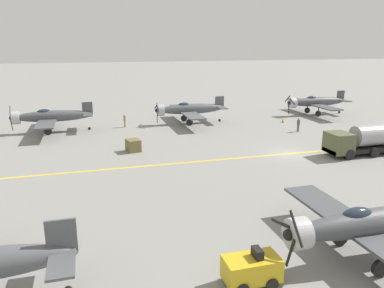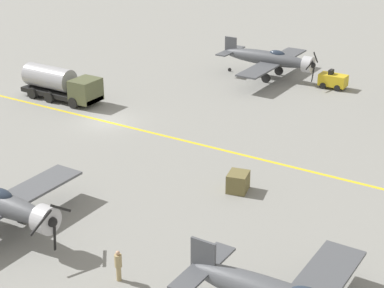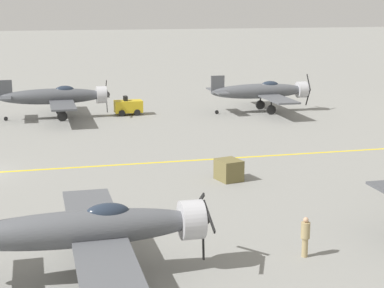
{
  "view_description": "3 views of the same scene",
  "coord_description": "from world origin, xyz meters",
  "views": [
    {
      "loc": [
        -32.52,
        19.57,
        10.89
      ],
      "look_at": [
        -1.56,
        10.82,
        2.22
      ],
      "focal_mm": 35.0,
      "sensor_mm": 36.0,
      "label": 1
    },
    {
      "loc": [
        38.51,
        32.57,
        19.23
      ],
      "look_at": [
        4.76,
        11.44,
        2.27
      ],
      "focal_mm": 60.0,
      "sensor_mm": 36.0,
      "label": 2
    },
    {
      "loc": [
        40.63,
        4.17,
        10.52
      ],
      "look_at": [
        5.89,
        12.83,
        2.5
      ],
      "focal_mm": 60.0,
      "sensor_mm": 36.0,
      "label": 3
    }
  ],
  "objects": [
    {
      "name": "airplane_near_right",
      "position": [
        18.24,
        -14.86,
        2.01
      ],
      "size": [
        12.0,
        9.98,
        3.65
      ],
      "rotation": [
        0.0,
        0.0,
        -0.0
      ],
      "color": "#474A4F",
      "rests_on": "ground"
    },
    {
      "name": "traffic_cone",
      "position": [
        14.14,
        -7.04,
        0.28
      ],
      "size": [
        0.36,
        0.36,
        0.55
      ],
      "primitive_type": "cone",
      "color": "orange",
      "rests_on": "ground"
    },
    {
      "name": "airplane_far_right",
      "position": [
        16.8,
        24.09,
        2.01
      ],
      "size": [
        12.0,
        9.98,
        3.65
      ],
      "rotation": [
        0.0,
        0.0,
        0.05
      ],
      "color": "#4B4E53",
      "rests_on": "ground"
    },
    {
      "name": "airplane_mid_left",
      "position": [
        -18.28,
        6.21,
        2.01
      ],
      "size": [
        12.0,
        9.98,
        3.65
      ],
      "rotation": [
        0.0,
        0.0,
        0.0
      ],
      "color": "#494C51",
      "rests_on": "ground"
    },
    {
      "name": "taxiway_stripe",
      "position": [
        0.0,
        0.0,
        0.0
      ],
      "size": [
        0.3,
        160.0,
        0.01
      ],
      "primitive_type": "cube",
      "color": "yellow",
      "rests_on": "ground"
    },
    {
      "name": "fuel_tanker",
      "position": [
        -2.21,
        -6.95,
        1.51
      ],
      "size": [
        2.67,
        8.0,
        2.98
      ],
      "color": "black",
      "rests_on": "ground"
    },
    {
      "name": "ground_plane",
      "position": [
        0.0,
        0.0,
        0.0
      ],
      "size": [
        400.0,
        400.0,
        0.0
      ],
      "primitive_type": "plane",
      "color": "gray"
    },
    {
      "name": "airplane_mid_right",
      "position": [
        17.26,
        5.94,
        2.01
      ],
      "size": [
        12.0,
        9.98,
        3.65
      ],
      "rotation": [
        0.0,
        0.0,
        -0.3
      ],
      "color": "#52555A",
      "rests_on": "ground"
    },
    {
      "name": "supply_crate_by_tanker",
      "position": [
        5.23,
        15.27,
        0.63
      ],
      "size": [
        1.76,
        1.58,
        1.26
      ],
      "primitive_type": "cube",
      "rotation": [
        0.0,
        0.0,
        0.23
      ],
      "color": "brown",
      "rests_on": "ground"
    },
    {
      "name": "ground_crew_inspecting",
      "position": [
        17.27,
        14.88,
        0.95
      ],
      "size": [
        0.38,
        0.38,
        1.74
      ],
      "color": "tan",
      "rests_on": "ground"
    },
    {
      "name": "ground_crew_walking",
      "position": [
        8.52,
        -6.07,
        0.95
      ],
      "size": [
        0.38,
        0.38,
        1.74
      ],
      "color": "#515638",
      "rests_on": "ground"
    },
    {
      "name": "tow_tractor",
      "position": [
        -18.62,
        12.77,
        0.79
      ],
      "size": [
        1.57,
        2.6,
        1.79
      ],
      "color": "gold",
      "rests_on": "ground"
    }
  ]
}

